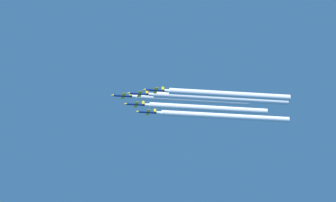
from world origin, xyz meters
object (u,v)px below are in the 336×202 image
at_px(jet_right_wingman, 135,104).
at_px(jet_outer_right, 147,112).
at_px(jet_lead, 122,96).
at_px(jet_outer_left, 154,90).
at_px(jet_left_wingman, 138,94).

bearing_deg(jet_right_wingman, jet_outer_right, -42.39).
xyz_separation_m(jet_lead, jet_outer_right, (16.32, -15.35, -2.00)).
height_order(jet_right_wingman, jet_outer_right, jet_right_wingman).
bearing_deg(jet_outer_left, jet_outer_right, -0.36).
relative_size(jet_left_wingman, jet_outer_right, 1.00).
bearing_deg(jet_outer_right, jet_outer_left, 179.64).
distance_m(jet_left_wingman, jet_right_wingman, 15.23).
bearing_deg(jet_lead, jet_outer_left, -135.12).
bearing_deg(jet_lead, jet_right_wingman, -44.08).
distance_m(jet_left_wingman, jet_outer_left, 10.96).
distance_m(jet_lead, jet_outer_right, 22.50).
height_order(jet_left_wingman, jet_outer_right, jet_left_wingman).
relative_size(jet_lead, jet_left_wingman, 1.00).
bearing_deg(jet_left_wingman, jet_outer_right, -17.77).
bearing_deg(jet_lead, jet_left_wingman, -132.17).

